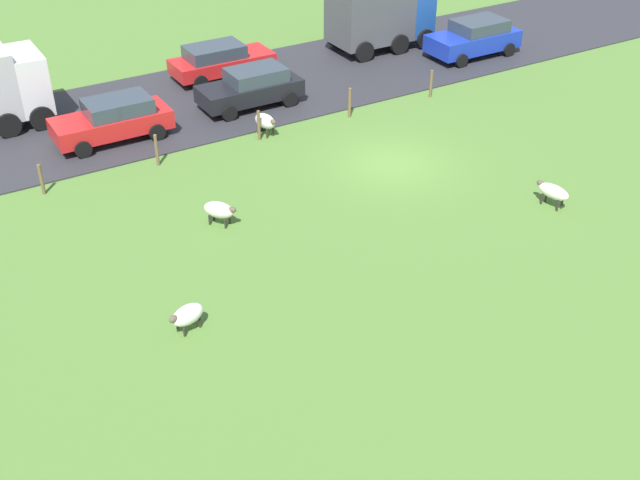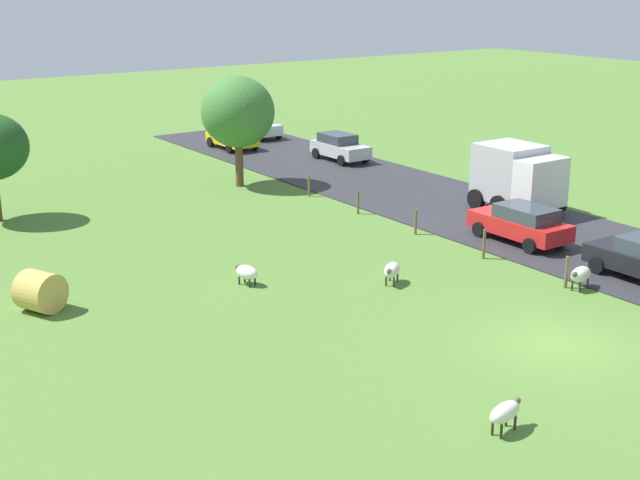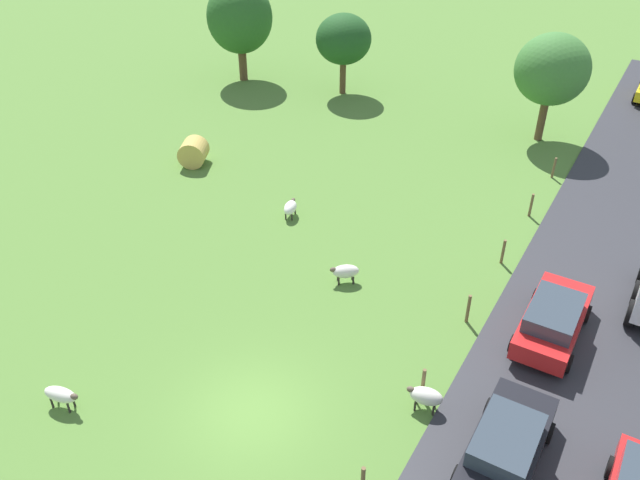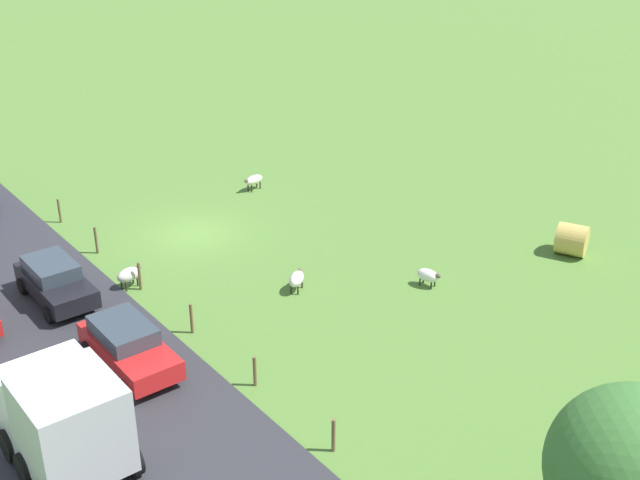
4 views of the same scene
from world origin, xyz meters
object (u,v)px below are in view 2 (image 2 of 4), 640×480
(car_4, at_px, (340,147))
(sheep_1, at_px, (581,275))
(sheep_2, at_px, (247,272))
(tree_0, at_px, (238,112))
(sheep_0, at_px, (505,412))
(hay_bale_0, at_px, (40,292))
(car_8, at_px, (521,223))
(sheep_3, at_px, (392,270))
(truck_1, at_px, (518,177))
(car_6, at_px, (233,137))
(car_1, at_px, (256,125))

(car_4, bearing_deg, sheep_1, -104.95)
(sheep_1, height_order, sheep_2, sheep_1)
(tree_0, bearing_deg, sheep_1, -84.46)
(sheep_0, distance_m, sheep_1, 11.24)
(hay_bale_0, height_order, car_8, car_8)
(sheep_1, height_order, hay_bale_0, hay_bale_0)
(tree_0, bearing_deg, hay_bale_0, -140.66)
(sheep_2, distance_m, sheep_3, 5.31)
(sheep_2, bearing_deg, truck_1, 5.32)
(sheep_3, bearing_deg, car_6, 73.02)
(sheep_2, height_order, car_6, car_6)
(truck_1, bearing_deg, tree_0, 123.71)
(sheep_1, relative_size, car_1, 0.30)
(sheep_0, distance_m, sheep_3, 10.95)
(sheep_2, distance_m, car_4, 22.29)
(car_6, distance_m, car_8, 24.79)
(sheep_0, bearing_deg, car_1, 67.65)
(truck_1, height_order, car_4, truck_1)
(car_1, height_order, car_8, car_8)
(car_4, xyz_separation_m, car_6, (-3.49, 6.89, -0.04))
(car_6, bearing_deg, tree_0, -117.46)
(tree_0, bearing_deg, sheep_3, -100.68)
(truck_1, relative_size, car_6, 1.01)
(tree_0, relative_size, car_6, 1.50)
(sheep_1, xyz_separation_m, sheep_2, (-9.57, 7.30, -0.09))
(sheep_2, height_order, sheep_3, sheep_3)
(car_8, bearing_deg, sheep_1, -116.06)
(sheep_1, relative_size, car_8, 0.27)
(sheep_0, xyz_separation_m, sheep_1, (9.74, 5.61, 0.03))
(sheep_1, xyz_separation_m, truck_1, (6.09, 8.76, 1.16))
(hay_bale_0, height_order, tree_0, tree_0)
(sheep_3, xyz_separation_m, car_1, (11.16, 28.35, 0.35))
(sheep_0, xyz_separation_m, sheep_3, (4.58, 9.95, -0.02))
(sheep_1, height_order, tree_0, tree_0)
(hay_bale_0, xyz_separation_m, car_6, (19.20, 20.93, 0.16))
(sheep_1, relative_size, tree_0, 0.20)
(car_6, bearing_deg, car_1, 39.21)
(sheep_0, relative_size, truck_1, 0.32)
(car_8, bearing_deg, sheep_0, -138.70)
(car_8, bearing_deg, car_1, 82.81)
(sheep_1, relative_size, car_6, 0.31)
(hay_bale_0, xyz_separation_m, car_4, (22.70, 14.04, 0.20))
(car_4, bearing_deg, sheep_2, -134.90)
(truck_1, distance_m, car_8, 5.12)
(sheep_1, distance_m, sheep_2, 12.03)
(sheep_1, height_order, sheep_3, sheep_1)
(sheep_2, distance_m, car_1, 29.79)
(sheep_2, xyz_separation_m, car_8, (12.10, -2.12, 0.40))
(sheep_2, xyz_separation_m, hay_bale_0, (-6.97, 1.74, 0.21))
(sheep_0, bearing_deg, car_8, 41.30)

